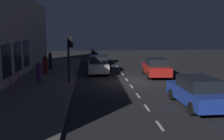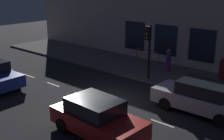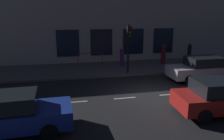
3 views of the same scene
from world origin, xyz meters
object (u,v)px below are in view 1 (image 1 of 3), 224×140
Objects in this scene: parked_car_0 at (98,57)px; parked_car_2 at (98,65)px; parked_car_1 at (156,67)px; parked_car_3 at (197,92)px; traffic_light at (70,50)px; pedestrian_0 at (39,72)px; pedestrian_2 at (50,61)px; pedestrian_1 at (45,65)px.

parked_car_0 is 0.92× the size of parked_car_2.
parked_car_1 is at bearing 154.72° from parked_car_2.
parked_car_0 is 6.95m from parked_car_2.
parked_car_1 is at bearing 87.75° from parked_car_3.
traffic_light is 11.85m from parked_car_0.
parked_car_0 is 12.30m from pedestrian_0.
pedestrian_0 is at bearing -3.01° from traffic_light.
pedestrian_2 is at bearing -69.34° from traffic_light.
pedestrian_2 is (4.73, 5.31, 0.16)m from parked_car_0.
parked_car_1 is 0.94× the size of parked_car_2.
parked_car_2 is 2.61× the size of pedestrian_2.
parked_car_0 is at bearing 119.27° from parked_car_1.
pedestrian_1 is (2.42, -3.79, -1.61)m from traffic_light.
parked_car_3 is at bearing -106.32° from pedestrian_0.
parked_car_3 is 2.83× the size of pedestrian_1.
parked_car_1 is 2.44× the size of pedestrian_2.
parked_car_2 is at bearing -25.63° from pedestrian_0.
traffic_light is 6.78m from pedestrian_2.
parked_car_1 is at bearing -161.82° from traffic_light.
parked_car_2 is 2.75× the size of pedestrian_1.
parked_car_3 is at bearing 136.35° from traffic_light.
parked_car_0 is at bearing 26.22° from pedestrian_2.
pedestrian_0 reaches higher than parked_car_1.
parked_car_1 is 8.92m from parked_car_3.
parked_car_2 is 4.64m from pedestrian_1.
parked_car_3 is 11.45m from pedestrian_0.
traffic_light is 7.56m from parked_car_1.
pedestrian_2 is (-0.09, -2.38, 0.06)m from pedestrian_1.
traffic_light is at bearing 64.06° from parked_car_2.
parked_car_2 is 4.78m from pedestrian_2.
traffic_light reaches higher than parked_car_1.
parked_car_1 and parked_car_3 have the same top height.
parked_car_2 is at bearing -115.48° from traffic_light.
traffic_light is 4.77m from pedestrian_1.
pedestrian_1 is at bearing 173.65° from parked_car_1.
pedestrian_0 reaches higher than parked_car_0.
traffic_light is at bearing -159.14° from parked_car_1.
parked_car_1 is at bearing 23.72° from pedestrian_1.
pedestrian_0 is 0.97× the size of pedestrian_1.
pedestrian_2 is (0.01, -6.05, 0.07)m from pedestrian_0.
parked_car_1 is (-7.00, -2.30, -1.71)m from traffic_light.
parked_car_3 is 2.68× the size of pedestrian_2.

